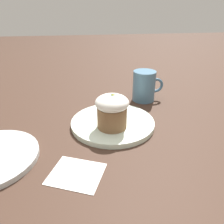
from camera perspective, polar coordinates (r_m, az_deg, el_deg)
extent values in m
plane|color=#3D281E|center=(0.64, 0.18, -3.39)|extent=(4.00, 4.00, 0.00)
cylinder|color=silver|center=(0.64, 0.18, -2.83)|extent=(0.24, 0.24, 0.01)
cylinder|color=brown|center=(0.59, 0.00, -1.29)|extent=(0.08, 0.08, 0.06)
ellipsoid|color=white|center=(0.57, 0.00, 2.43)|extent=(0.09, 0.09, 0.04)
cone|color=orange|center=(0.56, 0.89, 4.39)|extent=(0.01, 0.01, 0.01)
sphere|color=green|center=(0.56, 0.11, 4.35)|extent=(0.01, 0.01, 0.01)
cube|color=silver|center=(0.70, -0.54, 0.73)|extent=(0.04, 0.07, 0.00)
ellipsoid|color=silver|center=(0.65, -1.55, -0.98)|extent=(0.04, 0.05, 0.01)
cylinder|color=teal|center=(0.80, 8.34, 6.75)|extent=(0.08, 0.08, 0.11)
torus|color=teal|center=(0.81, 11.41, 6.84)|extent=(0.05, 0.01, 0.05)
cube|color=white|center=(0.48, -9.29, -15.57)|extent=(0.13, 0.13, 0.00)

